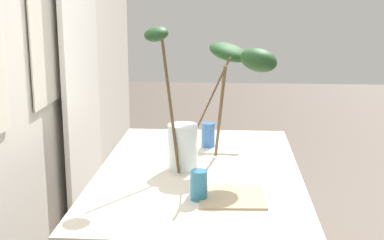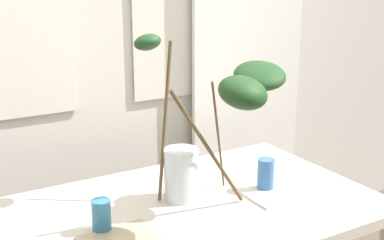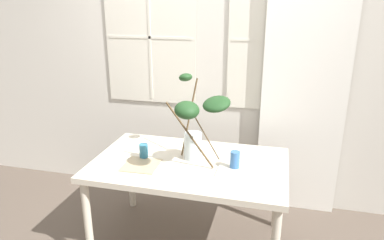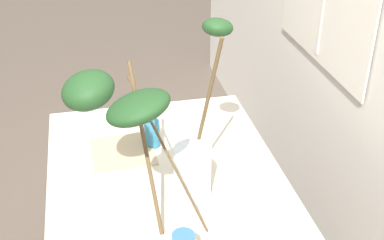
{
  "view_description": "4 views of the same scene",
  "coord_description": "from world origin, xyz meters",
  "views": [
    {
      "loc": [
        -2.38,
        -0.13,
        1.53
      ],
      "look_at": [
        0.01,
        0.03,
        0.97
      ],
      "focal_mm": 50.54,
      "sensor_mm": 36.0,
      "label": 1
    },
    {
      "loc": [
        -0.96,
        -1.65,
        1.64
      ],
      "look_at": [
        0.03,
        0.03,
        1.08
      ],
      "focal_mm": 49.64,
      "sensor_mm": 36.0,
      "label": 2
    },
    {
      "loc": [
        0.63,
        -2.4,
        1.92
      ],
      "look_at": [
        0.0,
        0.08,
        1.05
      ],
      "focal_mm": 32.92,
      "sensor_mm": 36.0,
      "label": 3
    },
    {
      "loc": [
        1.52,
        -0.25,
        1.97
      ],
      "look_at": [
        -0.07,
        0.09,
        1.02
      ],
      "focal_mm": 48.66,
      "sensor_mm": 36.0,
      "label": 4
    }
  ],
  "objects": [
    {
      "name": "dining_table",
      "position": [
        0.0,
        0.0,
        0.66
      ],
      "size": [
        1.49,
        0.93,
        0.74
      ],
      "color": "beige",
      "rests_on": "ground"
    },
    {
      "name": "vase_with_branches",
      "position": [
        0.07,
        -0.05,
        1.07
      ],
      "size": [
        0.52,
        0.63,
        0.67
      ],
      "color": "silver",
      "rests_on": "dining_table"
    },
    {
      "name": "drinking_glass_blue_left",
      "position": [
        -0.37,
        -0.02,
        0.8
      ],
      "size": [
        0.07,
        0.07,
        0.12
      ],
      "primitive_type": "cylinder",
      "color": "teal",
      "rests_on": "dining_table"
    },
    {
      "name": "plate_square_left",
      "position": [
        -0.34,
        -0.15,
        0.74
      ],
      "size": [
        0.27,
        0.27,
        0.01
      ],
      "primitive_type": "cube",
      "rotation": [
        0.0,
        0.0,
        0.04
      ],
      "color": "tan",
      "rests_on": "dining_table"
    }
  ]
}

